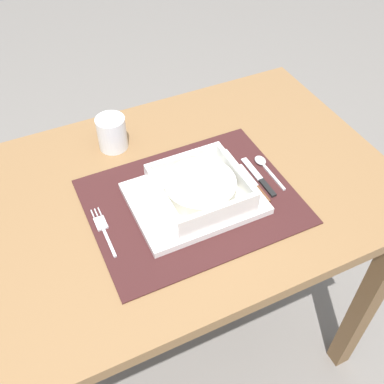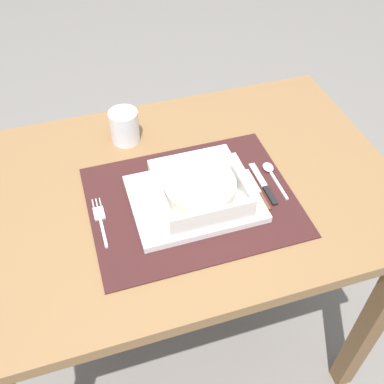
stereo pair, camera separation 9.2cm
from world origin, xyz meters
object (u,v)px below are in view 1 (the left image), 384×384
object	(u,v)px
fork	(103,229)
drinking_glass	(112,134)
spoon	(263,164)
dining_table	(178,221)
bread_knife	(255,185)
porridge_bowl	(200,189)
butter_knife	(260,179)

from	to	relation	value
fork	drinking_glass	world-z (taller)	drinking_glass
spoon	drinking_glass	bearing A→B (deg)	142.35
dining_table	drinking_glass	bearing A→B (deg)	112.56
dining_table	fork	world-z (taller)	fork
bread_knife	porridge_bowl	bearing A→B (deg)	173.61
fork	bread_knife	size ratio (longest dim) A/B	1.03
spoon	drinking_glass	xyz separation A→B (m)	(-0.29, 0.22, 0.03)
dining_table	porridge_bowl	size ratio (longest dim) A/B	5.48
fork	bread_knife	xyz separation A→B (m)	(0.34, -0.03, 0.00)
fork	butter_knife	distance (m)	0.36
dining_table	butter_knife	distance (m)	0.22
dining_table	porridge_bowl	xyz separation A→B (m)	(0.03, -0.06, 0.16)
drinking_glass	fork	bearing A→B (deg)	-113.26
fork	butter_knife	bearing A→B (deg)	-1.46
drinking_glass	dining_table	bearing A→B (deg)	-67.44
fork	bread_knife	bearing A→B (deg)	-3.66
porridge_bowl	spoon	size ratio (longest dim) A/B	1.51
porridge_bowl	spoon	distance (m)	0.19
dining_table	fork	distance (m)	0.23
fork	spoon	xyz separation A→B (m)	(0.39, 0.02, 0.00)
drinking_glass	spoon	bearing A→B (deg)	-36.88
dining_table	spoon	distance (m)	0.24
fork	drinking_glass	bearing A→B (deg)	67.48
spoon	butter_knife	size ratio (longest dim) A/B	0.89
spoon	drinking_glass	size ratio (longest dim) A/B	1.44
butter_knife	fork	bearing A→B (deg)	179.09
bread_knife	fork	bearing A→B (deg)	174.38
porridge_bowl	butter_knife	size ratio (longest dim) A/B	1.34
porridge_bowl	bread_knife	bearing A→B (deg)	-5.17
bread_knife	butter_knife	bearing A→B (deg)	29.00
fork	spoon	world-z (taller)	spoon
dining_table	spoon	world-z (taller)	spoon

